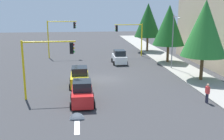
{
  "coord_description": "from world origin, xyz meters",
  "views": [
    {
      "loc": [
        29.43,
        -2.7,
        7.97
      ],
      "look_at": [
        0.69,
        0.81,
        1.2
      ],
      "focal_mm": 43.47,
      "sensor_mm": 36.0,
      "label": 1
    }
  ],
  "objects_px": {
    "traffic_signal_far_right": "(59,32)",
    "traffic_signal_near_right": "(45,58)",
    "tree_roadside_near": "(205,28)",
    "street_lamp_curbside": "(174,36)",
    "tree_roadside_mid": "(169,25)",
    "car_red": "(82,94)",
    "car_white": "(119,57)",
    "tree_roadside_far": "(148,20)",
    "traffic_signal_far_left": "(131,33)",
    "pedestrian_crossing": "(207,93)",
    "car_yellow": "(80,78)"
  },
  "relations": [
    {
      "from": "tree_roadside_far",
      "to": "car_white",
      "type": "height_order",
      "value": "tree_roadside_far"
    },
    {
      "from": "traffic_signal_far_right",
      "to": "traffic_signal_near_right",
      "type": "distance_m",
      "value": 20.0
    },
    {
      "from": "traffic_signal_far_right",
      "to": "tree_roadside_near",
      "type": "bearing_deg",
      "value": 45.4
    },
    {
      "from": "traffic_signal_near_right",
      "to": "car_red",
      "type": "relative_size",
      "value": 1.44
    },
    {
      "from": "pedestrian_crossing",
      "to": "tree_roadside_far",
      "type": "bearing_deg",
      "value": 176.62
    },
    {
      "from": "tree_roadside_mid",
      "to": "car_yellow",
      "type": "relative_size",
      "value": 2.22
    },
    {
      "from": "traffic_signal_far_left",
      "to": "street_lamp_curbside",
      "type": "relative_size",
      "value": 0.76
    },
    {
      "from": "tree_roadside_far",
      "to": "car_red",
      "type": "bearing_deg",
      "value": -25.12
    },
    {
      "from": "traffic_signal_far_right",
      "to": "car_white",
      "type": "bearing_deg",
      "value": 56.63
    },
    {
      "from": "traffic_signal_near_right",
      "to": "traffic_signal_far_left",
      "type": "height_order",
      "value": "traffic_signal_far_left"
    },
    {
      "from": "car_red",
      "to": "traffic_signal_near_right",
      "type": "bearing_deg",
      "value": -119.41
    },
    {
      "from": "tree_roadside_mid",
      "to": "car_red",
      "type": "height_order",
      "value": "tree_roadside_mid"
    },
    {
      "from": "car_red",
      "to": "pedestrian_crossing",
      "type": "xyz_separation_m",
      "value": [
        1.06,
        10.48,
        0.01
      ]
    },
    {
      "from": "traffic_signal_far_left",
      "to": "car_red",
      "type": "xyz_separation_m",
      "value": [
        21.73,
        -8.2,
        -2.87
      ]
    },
    {
      "from": "street_lamp_curbside",
      "to": "tree_roadside_near",
      "type": "distance_m",
      "value": 5.92
    },
    {
      "from": "car_yellow",
      "to": "pedestrian_crossing",
      "type": "bearing_deg",
      "value": 59.0
    },
    {
      "from": "tree_roadside_near",
      "to": "car_red",
      "type": "bearing_deg",
      "value": -66.33
    },
    {
      "from": "car_white",
      "to": "car_yellow",
      "type": "distance_m",
      "value": 12.09
    },
    {
      "from": "tree_roadside_near",
      "to": "car_yellow",
      "type": "height_order",
      "value": "tree_roadside_near"
    },
    {
      "from": "traffic_signal_far_left",
      "to": "car_white",
      "type": "height_order",
      "value": "traffic_signal_far_left"
    },
    {
      "from": "street_lamp_curbside",
      "to": "car_white",
      "type": "height_order",
      "value": "street_lamp_curbside"
    },
    {
      "from": "traffic_signal_far_left",
      "to": "car_red",
      "type": "bearing_deg",
      "value": -20.67
    },
    {
      "from": "traffic_signal_far_right",
      "to": "traffic_signal_near_right",
      "type": "bearing_deg",
      "value": 0.29
    },
    {
      "from": "tree_roadside_far",
      "to": "car_red",
      "type": "height_order",
      "value": "tree_roadside_far"
    },
    {
      "from": "traffic_signal_near_right",
      "to": "car_white",
      "type": "relative_size",
      "value": 1.41
    },
    {
      "from": "traffic_signal_far_right",
      "to": "tree_roadside_mid",
      "type": "distance_m",
      "value": 16.88
    },
    {
      "from": "tree_roadside_far",
      "to": "car_yellow",
      "type": "height_order",
      "value": "tree_roadside_far"
    },
    {
      "from": "tree_roadside_near",
      "to": "street_lamp_curbside",
      "type": "bearing_deg",
      "value": -166.95
    },
    {
      "from": "street_lamp_curbside",
      "to": "tree_roadside_near",
      "type": "bearing_deg",
      "value": 13.05
    },
    {
      "from": "traffic_signal_far_left",
      "to": "tree_roadside_far",
      "type": "height_order",
      "value": "tree_roadside_far"
    },
    {
      "from": "street_lamp_curbside",
      "to": "car_red",
      "type": "xyz_separation_m",
      "value": [
        11.34,
        -11.76,
        -3.45
      ]
    },
    {
      "from": "street_lamp_curbside",
      "to": "tree_roadside_far",
      "type": "relative_size",
      "value": 0.81
    },
    {
      "from": "traffic_signal_near_right",
      "to": "street_lamp_curbside",
      "type": "relative_size",
      "value": 0.75
    },
    {
      "from": "tree_roadside_far",
      "to": "tree_roadside_mid",
      "type": "height_order",
      "value": "tree_roadside_far"
    },
    {
      "from": "traffic_signal_far_right",
      "to": "traffic_signal_near_right",
      "type": "relative_size",
      "value": 1.12
    },
    {
      "from": "traffic_signal_near_right",
      "to": "car_yellow",
      "type": "xyz_separation_m",
      "value": [
        -3.62,
        2.88,
        -2.82
      ]
    },
    {
      "from": "tree_roadside_mid",
      "to": "tree_roadside_near",
      "type": "bearing_deg",
      "value": 2.86
    },
    {
      "from": "tree_roadside_mid",
      "to": "traffic_signal_near_right",
      "type": "bearing_deg",
      "value": -48.14
    },
    {
      "from": "traffic_signal_far_left",
      "to": "tree_roadside_near",
      "type": "bearing_deg",
      "value": 16.91
    },
    {
      "from": "tree_roadside_mid",
      "to": "pedestrian_crossing",
      "type": "distance_m",
      "value": 17.51
    },
    {
      "from": "traffic_signal_far_left",
      "to": "tree_roadside_near",
      "type": "height_order",
      "value": "tree_roadside_near"
    },
    {
      "from": "car_white",
      "to": "car_yellow",
      "type": "bearing_deg",
      "value": -28.16
    },
    {
      "from": "traffic_signal_near_right",
      "to": "car_red",
      "type": "xyz_separation_m",
      "value": [
        1.73,
        3.06,
        -2.82
      ]
    },
    {
      "from": "traffic_signal_near_right",
      "to": "pedestrian_crossing",
      "type": "distance_m",
      "value": 14.11
    },
    {
      "from": "car_red",
      "to": "street_lamp_curbside",
      "type": "bearing_deg",
      "value": 133.95
    },
    {
      "from": "traffic_signal_far_right",
      "to": "car_white",
      "type": "xyz_separation_m",
      "value": [
        5.72,
        8.69,
        -3.24
      ]
    },
    {
      "from": "traffic_signal_far_left",
      "to": "car_white",
      "type": "xyz_separation_m",
      "value": [
        5.72,
        -2.67,
        -2.87
      ]
    },
    {
      "from": "street_lamp_curbside",
      "to": "tree_roadside_mid",
      "type": "relative_size",
      "value": 0.85
    },
    {
      "from": "street_lamp_curbside",
      "to": "car_yellow",
      "type": "bearing_deg",
      "value": -63.35
    },
    {
      "from": "car_white",
      "to": "car_yellow",
      "type": "relative_size",
      "value": 1.0
    }
  ]
}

